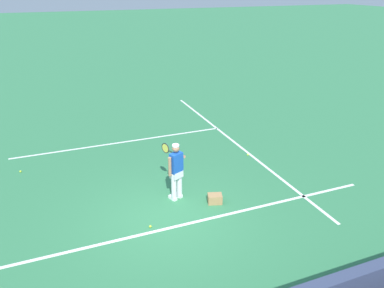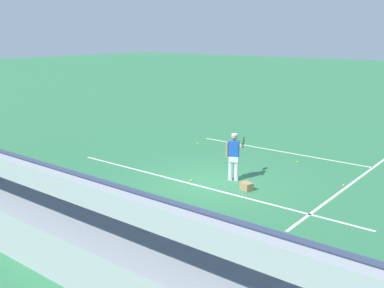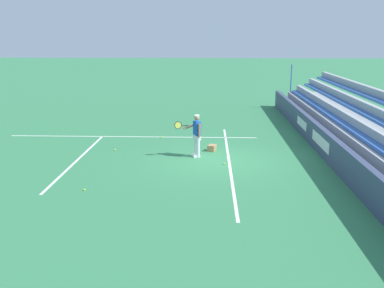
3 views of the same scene
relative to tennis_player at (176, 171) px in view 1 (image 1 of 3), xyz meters
The scene contains 10 objects.
ground_plane 1.34m from the tennis_player, 126.36° to the right, with size 160.00×160.00×0.00m, color #337A4C.
court_baseline_white 1.69m from the tennis_player, 114.43° to the right, with size 12.00×0.10×0.01m, color white.
court_sideline_white 4.83m from the tennis_player, 42.25° to the left, with size 0.10×12.00×0.01m, color white.
court_service_line_white 4.81m from the tennis_player, 97.20° to the left, with size 8.22×0.10×0.01m, color white.
tennis_player is the anchor object (origin of this frame).
ball_box_cardboard 1.37m from the tennis_player, 34.18° to the right, with size 0.40×0.30×0.26m, color #A87F51.
tennis_ball_stray_back 5.55m from the tennis_player, 141.22° to the left, with size 0.07×0.07×0.07m, color #CCE533.
tennis_ball_far_left 1.78m from the tennis_player, 135.09° to the right, with size 0.07×0.07×0.07m, color #CCE533.
tennis_ball_by_box 3.93m from the tennis_player, 27.77° to the left, with size 0.07×0.07×0.07m, color #CCE533.
tennis_ball_toward_net 3.72m from the tennis_player, 76.69° to the left, with size 0.07×0.07×0.07m, color #CCE533.
Camera 1 is at (-2.47, -8.10, 5.82)m, focal length 35.00 mm.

